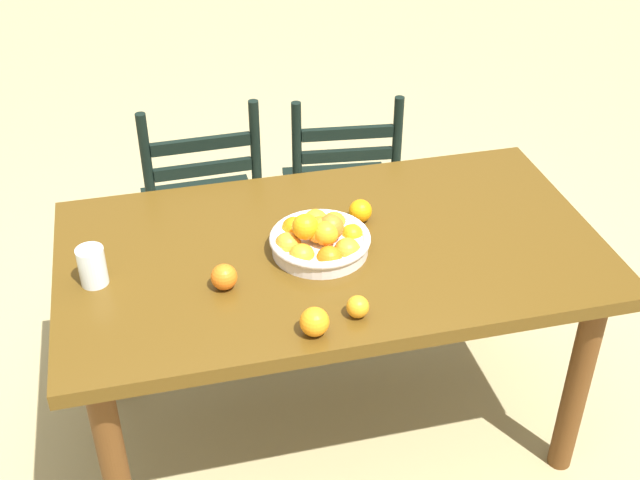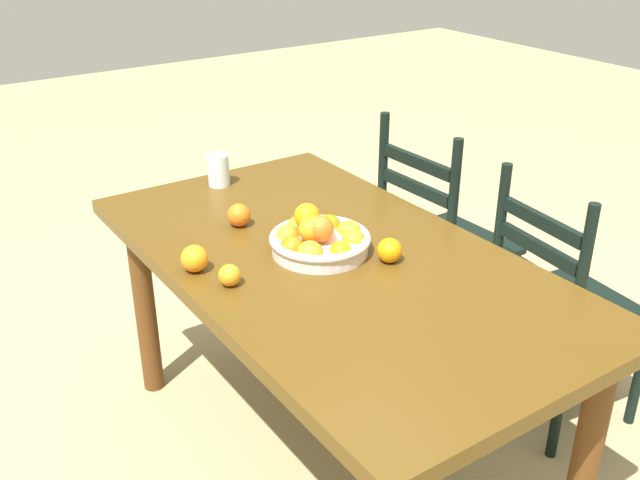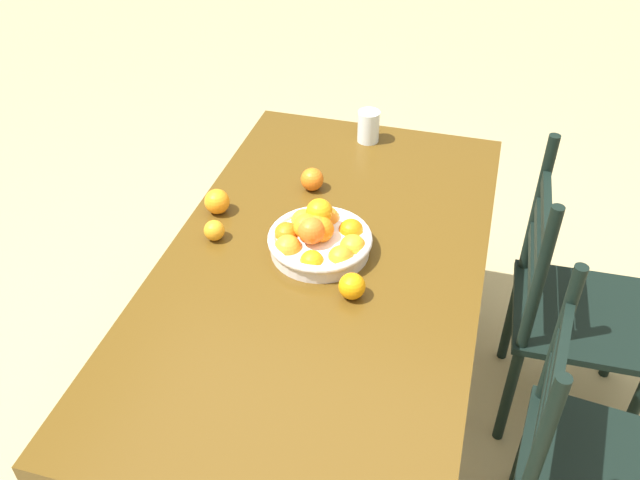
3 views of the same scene
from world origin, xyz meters
name	(u,v)px [view 2 (image 2 of 3)]	position (x,y,z in m)	size (l,w,h in m)	color
ground_plane	(331,457)	(0.00, 0.00, 0.00)	(12.00, 12.00, 0.00)	tan
dining_table	(333,286)	(0.00, 0.00, 0.66)	(1.62, 0.89, 0.76)	#503610
chair_near_window	(439,245)	(-0.32, 0.73, 0.47)	(0.45, 0.45, 0.98)	black
chair_by_cabinet	(560,308)	(0.24, 0.78, 0.44)	(0.48, 0.48, 0.92)	black
fruit_bowl	(318,238)	(-0.04, -0.02, 0.81)	(0.30, 0.30, 0.14)	silver
orange_loose_0	(194,259)	(-0.14, -0.37, 0.80)	(0.08, 0.08, 0.08)	orange
orange_loose_1	(239,215)	(-0.34, -0.13, 0.80)	(0.07, 0.07, 0.07)	orange
orange_loose_2	(230,275)	(-0.01, -0.33, 0.79)	(0.06, 0.06, 0.06)	orange
orange_loose_3	(390,250)	(0.12, 0.11, 0.80)	(0.07, 0.07, 0.07)	orange
drinking_glass	(218,170)	(-0.69, -0.02, 0.82)	(0.08, 0.08, 0.11)	silver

